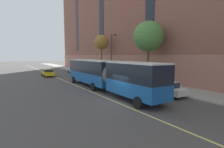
{
  "coord_description": "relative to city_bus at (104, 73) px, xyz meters",
  "views": [
    {
      "loc": [
        -9.43,
        -13.28,
        4.34
      ],
      "look_at": [
        3.07,
        6.87,
        1.8
      ],
      "focal_mm": 28.0,
      "sensor_mm": 36.0,
      "label": 1
    }
  ],
  "objects": [
    {
      "name": "taxi_cab",
      "position": [
        -2.77,
        18.76,
        -1.36
      ],
      "size": [
        2.11,
        4.64,
        1.56
      ],
      "color": "yellow",
      "rests_on": "ground"
    },
    {
      "name": "sidewalk",
      "position": [
        7.82,
        -2.29,
        -2.07
      ],
      "size": [
        4.8,
        160.0,
        0.15
      ],
      "primitive_type": "cube",
      "color": "#9E9B93",
      "rests_on": "ground"
    },
    {
      "name": "parked_car_silver_0",
      "position": [
        4.25,
        22.94,
        -1.36
      ],
      "size": [
        2.01,
        4.67,
        1.56
      ],
      "color": "#B7B7BC",
      "rests_on": "ground"
    },
    {
      "name": "street_lamp",
      "position": [
        6.02,
        7.83,
        2.72
      ],
      "size": [
        0.36,
        1.48,
        7.83
      ],
      "color": "#2D2D30",
      "rests_on": "sidewalk"
    },
    {
      "name": "parked_car_green_2",
      "position": [
        4.28,
        11.95,
        -1.36
      ],
      "size": [
        2.05,
        4.46,
        1.56
      ],
      "color": "#23603D",
      "rests_on": "ground"
    },
    {
      "name": "ground_plane",
      "position": [
        -0.95,
        -5.29,
        -2.14
      ],
      "size": [
        260.0,
        260.0,
        0.0
      ],
      "primitive_type": "plane",
      "color": "#4C4947"
    },
    {
      "name": "street_tree_mid_block",
      "position": [
        7.61,
        0.45,
        4.9
      ],
      "size": [
        4.4,
        4.4,
        9.12
      ],
      "color": "brown",
      "rests_on": "sidewalk"
    },
    {
      "name": "parked_car_silver_4",
      "position": [
        4.37,
        1.82,
        -1.36
      ],
      "size": [
        2.04,
        4.4,
        1.56
      ],
      "color": "#B7B7BC",
      "rests_on": "ground"
    },
    {
      "name": "parked_car_white_1",
      "position": [
        4.28,
        -5.9,
        -1.36
      ],
      "size": [
        2.11,
        4.5,
        1.56
      ],
      "color": "silver",
      "rests_on": "ground"
    },
    {
      "name": "city_bus",
      "position": [
        0.0,
        0.0,
        0.0
      ],
      "size": [
        2.87,
        18.9,
        3.71
      ],
      "color": "#19569E",
      "rests_on": "ground"
    },
    {
      "name": "street_tree_far_uptown",
      "position": [
        7.61,
        14.68,
        4.95
      ],
      "size": [
        3.11,
        3.11,
        8.54
      ],
      "color": "brown",
      "rests_on": "sidewalk"
    },
    {
      "name": "lane_centerline",
      "position": [
        -1.7,
        -2.29,
        -2.14
      ],
      "size": [
        0.16,
        140.0,
        0.01
      ],
      "primitive_type": "cube",
      "color": "#E0D66B",
      "rests_on": "ground"
    }
  ]
}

